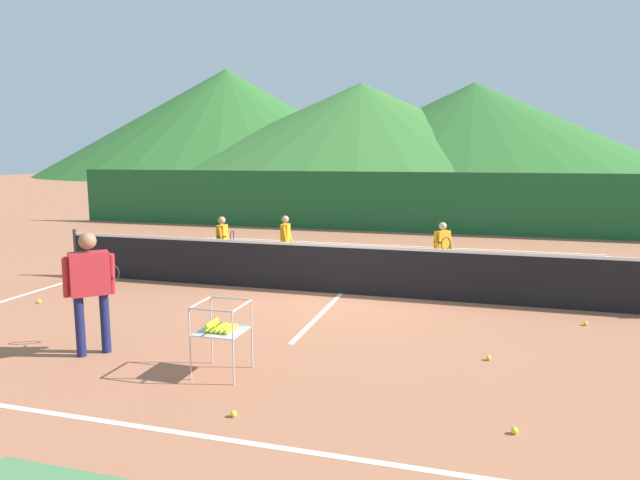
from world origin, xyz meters
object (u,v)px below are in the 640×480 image
(student_2, at_px, (442,244))
(ball_cart, at_px, (220,328))
(instructor, at_px, (90,282))
(tennis_ball_7, at_px, (39,301))
(tennis_ball_2, at_px, (234,414))
(student_1, at_px, (286,237))
(tennis_net, at_px, (341,269))
(tennis_ball_0, at_px, (489,358))
(tennis_ball_3, at_px, (586,323))
(student_0, at_px, (223,238))
(tennis_ball_6, at_px, (515,431))

(student_2, relative_size, ball_cart, 1.36)
(instructor, bearing_deg, tennis_ball_7, 144.22)
(instructor, relative_size, student_2, 1.37)
(tennis_ball_2, bearing_deg, student_1, 105.36)
(tennis_ball_7, bearing_deg, tennis_net, 23.09)
(ball_cart, distance_m, tennis_ball_0, 3.52)
(instructor, height_order, ball_cart, instructor)
(tennis_ball_3, bearing_deg, tennis_net, 167.72)
(tennis_net, relative_size, student_0, 9.75)
(tennis_net, distance_m, tennis_ball_3, 4.35)
(instructor, bearing_deg, student_0, 97.91)
(ball_cart, bearing_deg, student_2, 70.66)
(tennis_net, xyz_separation_m, student_0, (-3.23, 1.48, 0.26))
(instructor, xyz_separation_m, student_1, (0.59, 6.16, -0.24))
(ball_cart, bearing_deg, instructor, 175.46)
(instructor, distance_m, student_1, 6.19)
(ball_cart, bearing_deg, tennis_ball_0, 23.26)
(student_1, xyz_separation_m, ball_cart, (1.38, -6.32, -0.18))
(ball_cart, xyz_separation_m, tennis_ball_2, (0.64, -1.03, -0.55))
(tennis_ball_3, bearing_deg, student_1, 154.30)
(student_1, relative_size, ball_cart, 1.41)
(tennis_net, bearing_deg, student_2, 49.89)
(tennis_ball_0, relative_size, tennis_ball_6, 1.00)
(tennis_net, relative_size, student_1, 9.70)
(student_1, xyz_separation_m, tennis_ball_7, (-3.30, -4.21, -0.73))
(instructor, distance_m, tennis_ball_6, 5.52)
(tennis_net, distance_m, tennis_ball_7, 5.62)
(student_2, distance_m, tennis_ball_3, 3.96)
(tennis_ball_2, distance_m, tennis_ball_7, 6.17)
(student_2, distance_m, tennis_ball_0, 5.18)
(student_0, xyz_separation_m, tennis_ball_0, (5.95, -4.41, -0.73))
(tennis_ball_0, bearing_deg, tennis_ball_6, -83.80)
(student_0, bearing_deg, tennis_net, -24.61)
(tennis_ball_0, bearing_deg, student_2, 100.57)
(tennis_net, xyz_separation_m, tennis_ball_6, (2.94, -4.92, -0.47))
(student_0, relative_size, ball_cart, 1.41)
(tennis_ball_7, bearing_deg, student_0, 62.32)
(student_2, relative_size, tennis_ball_2, 17.96)
(instructor, xyz_separation_m, tennis_ball_7, (-2.71, 1.95, -0.97))
(tennis_ball_3, distance_m, tennis_ball_7, 9.47)
(instructor, xyz_separation_m, tennis_ball_0, (5.17, 1.22, -0.97))
(instructor, xyz_separation_m, student_2, (4.23, 6.26, -0.27))
(tennis_net, height_order, student_2, student_2)
(student_0, height_order, student_1, student_1)
(student_2, bearing_deg, tennis_ball_6, -80.66)
(tennis_net, relative_size, ball_cart, 13.71)
(student_0, distance_m, tennis_ball_0, 7.44)
(student_2, bearing_deg, student_0, -172.77)
(tennis_ball_2, bearing_deg, tennis_ball_3, 47.34)
(student_0, height_order, tennis_ball_7, student_0)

